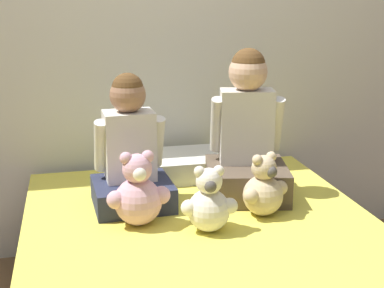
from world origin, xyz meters
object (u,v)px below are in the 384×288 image
teddy_bear_between_children (209,204)px  pillow_at_headboard (175,166)px  teddy_bear_held_by_left_child (138,194)px  child_on_left (130,153)px  teddy_bear_held_by_right_child (263,189)px  child_on_right (247,140)px

teddy_bear_between_children → pillow_at_headboard: 0.67m
teddy_bear_between_children → teddy_bear_held_by_left_child: bearing=161.4°
child_on_left → teddy_bear_held_by_left_child: 0.25m
child_on_left → pillow_at_headboard: size_ratio=1.27×
teddy_bear_held_by_left_child → pillow_at_headboard: size_ratio=0.67×
teddy_bear_between_children → teddy_bear_held_by_right_child: bearing=27.4°
teddy_bear_held_by_right_child → child_on_left: bearing=133.1°
child_on_right → teddy_bear_between_children: (-0.27, -0.35, -0.15)m
teddy_bear_held_by_left_child → teddy_bear_between_children: teddy_bear_held_by_left_child is taller
child_on_left → teddy_bear_between_children: 0.45m
child_on_left → child_on_right: size_ratio=0.86×
teddy_bear_held_by_left_child → child_on_left: bearing=87.5°
teddy_bear_between_children → pillow_at_headboard: teddy_bear_between_children is taller
child_on_right → teddy_bear_held_by_left_child: (-0.53, -0.22, -0.13)m
child_on_left → pillow_at_headboard: child_on_left is taller
child_on_right → pillow_at_headboard: size_ratio=1.47×
pillow_at_headboard → child_on_right: bearing=-49.4°
child_on_right → teddy_bear_held_by_right_child: (-0.00, -0.25, -0.15)m
teddy_bear_held_by_right_child → pillow_at_headboard: bearing=93.6°
teddy_bear_held_by_left_child → teddy_bear_held_by_right_child: 0.52m
teddy_bear_held_by_left_child → teddy_bear_between_children: (0.26, -0.12, -0.02)m
child_on_right → teddy_bear_between_children: bearing=-116.1°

